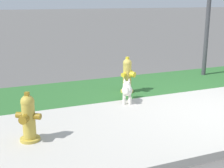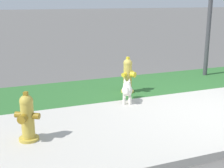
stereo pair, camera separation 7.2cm
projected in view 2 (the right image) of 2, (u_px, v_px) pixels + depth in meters
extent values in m
plane|color=#5B5956|center=(218.00, 112.00, 5.65)|extent=(120.00, 120.00, 0.00)
cube|color=#BCB7AD|center=(218.00, 112.00, 5.65)|extent=(18.00, 2.52, 0.01)
cube|color=#2D662D|center=(158.00, 83.00, 7.61)|extent=(18.00, 1.86, 0.01)
cylinder|color=gold|center=(127.00, 91.00, 6.86)|extent=(0.28, 0.28, 0.05)
cylinder|color=gold|center=(128.00, 77.00, 6.77)|extent=(0.18, 0.18, 0.60)
sphere|color=gold|center=(128.00, 63.00, 6.70)|extent=(0.19, 0.19, 0.19)
cube|color=yellow|center=(128.00, 58.00, 6.67)|extent=(0.08, 0.08, 0.06)
cylinder|color=yellow|center=(131.00, 72.00, 6.86)|extent=(0.12, 0.12, 0.09)
cylinder|color=yellow|center=(124.00, 75.00, 6.65)|extent=(0.12, 0.12, 0.09)
cylinder|color=yellow|center=(133.00, 74.00, 6.67)|extent=(0.15, 0.15, 0.12)
cylinder|color=gold|center=(29.00, 139.00, 4.52)|extent=(0.29, 0.29, 0.05)
cylinder|color=gold|center=(28.00, 120.00, 4.44)|extent=(0.19, 0.19, 0.55)
sphere|color=gold|center=(26.00, 101.00, 4.37)|extent=(0.19, 0.19, 0.19)
cube|color=olive|center=(26.00, 94.00, 4.34)|extent=(0.08, 0.08, 0.06)
cylinder|color=olive|center=(36.00, 116.00, 4.40)|extent=(0.12, 0.12, 0.09)
cylinder|color=olive|center=(18.00, 115.00, 4.45)|extent=(0.12, 0.12, 0.09)
cylinder|color=olive|center=(23.00, 119.00, 4.29)|extent=(0.16, 0.15, 0.12)
ellipsoid|color=silver|center=(127.00, 90.00, 6.10)|extent=(0.34, 0.42, 0.20)
sphere|color=silver|center=(127.00, 85.00, 6.31)|extent=(0.16, 0.16, 0.16)
sphere|color=black|center=(127.00, 85.00, 6.39)|extent=(0.03, 0.03, 0.03)
cone|color=silver|center=(125.00, 80.00, 6.30)|extent=(0.08, 0.08, 0.07)
cone|color=silver|center=(129.00, 80.00, 6.29)|extent=(0.08, 0.08, 0.07)
cylinder|color=silver|center=(124.00, 97.00, 6.26)|extent=(0.06, 0.06, 0.16)
cylinder|color=silver|center=(130.00, 97.00, 6.26)|extent=(0.06, 0.06, 0.16)
cylinder|color=silver|center=(124.00, 101.00, 6.03)|extent=(0.06, 0.06, 0.16)
cylinder|color=silver|center=(130.00, 101.00, 6.03)|extent=(0.06, 0.06, 0.16)
cylinder|color=silver|center=(127.00, 90.00, 5.88)|extent=(0.05, 0.05, 0.11)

